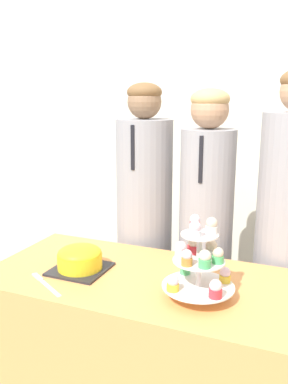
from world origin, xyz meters
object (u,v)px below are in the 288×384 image
(round_cake, at_px, (80,258))
(student_0, at_px, (144,235))
(cake_knife, at_px, (42,281))
(student_1, at_px, (205,243))
(cupcake_stand, at_px, (199,261))
(student_2, at_px, (287,250))

(round_cake, distance_m, student_0, 0.56)
(cake_knife, bearing_deg, student_1, 85.62)
(round_cake, height_order, student_1, student_1)
(round_cake, height_order, cupcake_stand, cupcake_stand)
(student_0, bearing_deg, student_2, 0.00)
(cupcake_stand, distance_m, student_1, 0.64)
(student_0, height_order, student_2, student_2)
(student_0, relative_size, student_2, 0.97)
(student_2, bearing_deg, student_0, -180.00)
(cupcake_stand, distance_m, student_0, 0.78)
(round_cake, relative_size, cake_knife, 1.02)
(student_1, bearing_deg, student_2, 0.00)
(student_1, xyz_separation_m, student_2, (0.40, 0.00, 0.02))
(round_cake, bearing_deg, cake_knife, -119.04)
(cake_knife, height_order, student_2, student_2)
(cake_knife, xyz_separation_m, cupcake_stand, (0.62, 0.11, 0.15))
(round_cake, relative_size, cupcake_stand, 0.73)
(round_cake, xyz_separation_m, student_0, (0.07, 0.56, -0.06))
(student_2, bearing_deg, round_cake, -145.56)
(round_cake, xyz_separation_m, student_1, (0.41, 0.56, -0.06))
(cupcake_stand, bearing_deg, student_0, 127.75)
(student_2, bearing_deg, student_1, -180.00)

